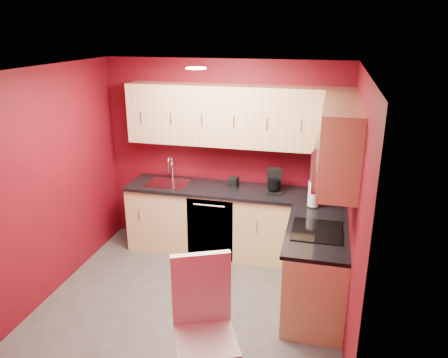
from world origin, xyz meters
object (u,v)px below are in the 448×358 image
at_px(coffee_maker, 275,182).
at_px(napkin_holder, 233,182).
at_px(dining_chair, 205,334).
at_px(microwave, 335,161).
at_px(paper_towel, 314,194).
at_px(sink, 168,180).

relative_size(coffee_maker, napkin_holder, 2.40).
distance_m(coffee_maker, dining_chair, 2.43).
height_order(microwave, dining_chair, microwave).
distance_m(microwave, paper_towel, 0.90).
distance_m(coffee_maker, paper_towel, 0.59).
bearing_deg(microwave, napkin_holder, 138.58).
xyz_separation_m(microwave, coffee_maker, (-0.68, 0.98, -0.60)).
relative_size(napkin_holder, paper_towel, 0.41).
xyz_separation_m(sink, napkin_holder, (0.87, 0.08, 0.03)).
distance_m(sink, coffee_maker, 1.42).
bearing_deg(dining_chair, coffee_maker, 60.81).
xyz_separation_m(microwave, paper_towel, (-0.19, 0.65, -0.60)).
relative_size(microwave, sink, 1.46).
bearing_deg(paper_towel, sink, 169.51).
bearing_deg(dining_chair, napkin_holder, 73.52).
xyz_separation_m(sink, coffee_maker, (1.41, -0.03, 0.11)).
bearing_deg(sink, dining_chair, -63.49).
xyz_separation_m(napkin_holder, dining_chair, (0.33, -2.48, -0.38)).
bearing_deg(napkin_holder, paper_towel, -22.47).
bearing_deg(napkin_holder, microwave, -41.42).
distance_m(microwave, sink, 2.43).
bearing_deg(microwave, sink, 154.40).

